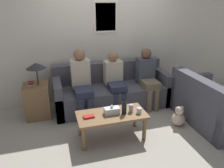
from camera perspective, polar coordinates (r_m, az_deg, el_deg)
The scene contains 15 objects.
ground_plane at distance 4.09m, azimuth 1.85°, elevation -8.41°, with size 16.00×16.00×0.00m, color #ADA899.
wall_back at distance 4.52m, azimuth -1.77°, elevation 12.10°, with size 9.00×0.08×2.60m.
couch_main at distance 4.38m, azimuth -0.13°, elevation -1.89°, with size 2.24×0.84×0.84m.
couch_side at distance 4.14m, azimuth 24.19°, elevation -5.37°, with size 0.84×1.40×0.84m.
coffee_table at distance 3.35m, azimuth -0.07°, elevation -8.75°, with size 1.05×0.50×0.41m.
side_table_with_lamp at distance 4.16m, azimuth -18.94°, elevation -3.37°, with size 0.44×0.43×1.02m.
wine_bottle at distance 3.29m, azimuth 3.19°, elevation -6.17°, with size 0.07×0.07×0.27m.
drinking_glass at distance 3.35m, azimuth 7.09°, elevation -6.90°, with size 0.08×0.08×0.09m.
book_stack at distance 3.24m, azimuth -6.08°, elevation -8.48°, with size 0.16×0.10×0.03m.
soda_can at distance 3.37m, azimuth 4.99°, elevation -6.31°, with size 0.07×0.07×0.12m.
tissue_box at distance 3.31m, azimuth -0.04°, elevation -6.94°, with size 0.23×0.12×0.15m.
person_left at distance 3.97m, azimuth -7.93°, elevation 0.91°, with size 0.34×0.62×1.21m.
person_middle at distance 4.15m, azimuth 0.73°, elevation 1.35°, with size 0.34×0.59×1.12m.
person_right at distance 4.35m, azimuth 9.24°, elevation 2.21°, with size 0.34×0.59×1.14m.
teddy_bear at distance 3.93m, azimuth 16.98°, elevation -8.26°, with size 0.22×0.22×0.35m.
Camera 1 is at (-1.12, -3.37, 2.04)m, focal length 35.00 mm.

